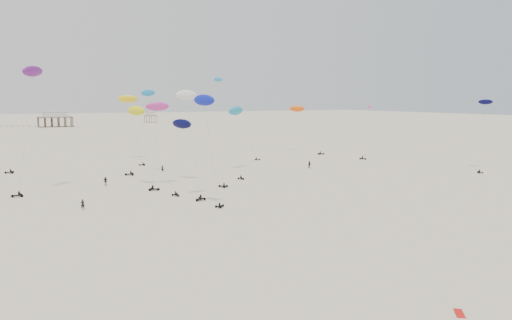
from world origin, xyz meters
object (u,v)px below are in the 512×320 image
rig_0 (142,123)px  spectator_0 (83,210)px  rig_4 (157,125)px  pavilion_main (55,120)px  pavilion_small (151,118)px

rig_0 → spectator_0: rig_0 is taller
rig_0 → rig_4: rig_4 is taller
pavilion_main → spectator_0: bearing=-94.4°
rig_0 → pavilion_small: bearing=-117.4°
rig_0 → spectator_0: (-13.91, -14.66, -13.24)m
spectator_0 → rig_0: bearing=-119.7°
pavilion_main → pavilion_small: (70.00, 30.00, -0.74)m
pavilion_main → pavilion_small: size_ratio=2.33×
pavilion_main → rig_4: rig_4 is taller
pavilion_main → rig_0: size_ratio=1.08×
rig_0 → pavilion_main: bearing=-103.3°
pavilion_main → spectator_0: pavilion_main is taller
rig_4 → spectator_0: size_ratio=8.73×
pavilion_main → rig_0: (-5.81, -243.01, 9.02)m
pavilion_small → spectator_0: (-89.73, -287.67, -3.49)m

